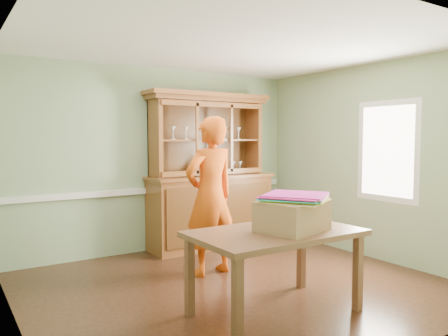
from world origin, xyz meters
TOP-DOWN VIEW (x-y plane):
  - floor at (0.00, 0.00)m, footprint 4.50×4.50m
  - ceiling at (0.00, 0.00)m, footprint 4.50×4.50m
  - wall_back at (0.00, 2.00)m, footprint 4.50×0.00m
  - wall_left at (-2.25, 0.00)m, footprint 0.00×4.00m
  - wall_right at (2.25, 0.00)m, footprint 0.00×4.00m
  - wall_front at (0.00, -2.00)m, footprint 4.50×0.00m
  - chair_rail at (0.00, 1.98)m, footprint 4.41×0.05m
  - framed_map at (-2.23, 0.30)m, footprint 0.03×0.60m
  - window_panel at (2.23, -0.30)m, footprint 0.03×0.96m
  - china_hutch at (0.69, 1.73)m, footprint 2.00×0.66m
  - dining_table at (-0.13, -0.83)m, footprint 1.60×0.96m
  - cardboard_box at (-0.01, -0.93)m, footprint 0.72×0.63m
  - kite_stack at (0.02, -0.95)m, footprint 0.76×0.76m
  - person at (-0.02, 0.54)m, footprint 0.75×0.53m

SIDE VIEW (x-z plane):
  - floor at x=0.00m, z-range 0.00..0.00m
  - dining_table at x=-0.13m, z-range 0.31..1.10m
  - china_hutch at x=0.69m, z-range -0.35..2.00m
  - chair_rail at x=0.00m, z-range 0.86..0.94m
  - cardboard_box at x=-0.01m, z-range 0.80..1.09m
  - person at x=-0.02m, z-range 0.00..1.94m
  - kite_stack at x=0.02m, z-range 1.09..1.15m
  - wall_back at x=0.00m, z-range -0.90..3.60m
  - wall_left at x=-2.25m, z-range -0.65..3.35m
  - wall_right at x=2.25m, z-range -0.65..3.35m
  - wall_front at x=0.00m, z-range -0.90..3.60m
  - window_panel at x=2.23m, z-range 0.82..2.18m
  - framed_map at x=-2.23m, z-range 1.32..1.78m
  - ceiling at x=0.00m, z-range 2.70..2.70m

